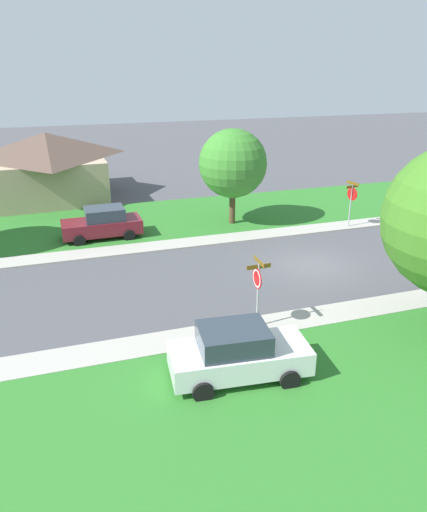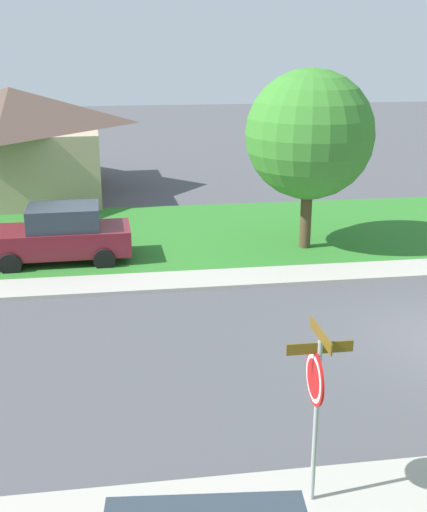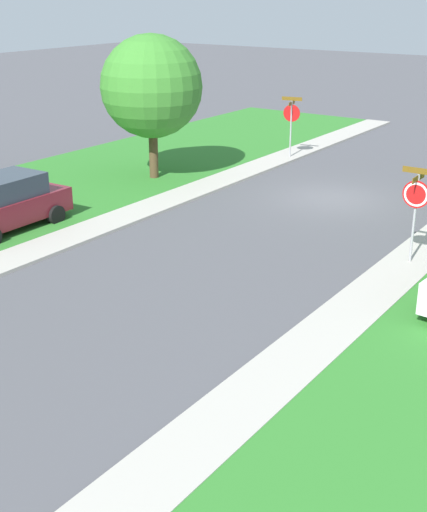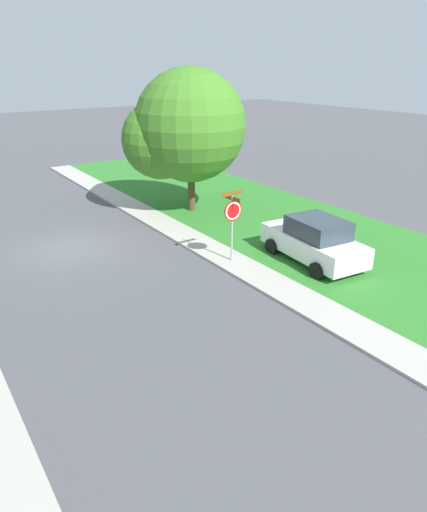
% 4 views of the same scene
% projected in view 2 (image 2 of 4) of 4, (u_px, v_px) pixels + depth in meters
% --- Properties ---
extents(stop_sign_far_corner, '(0.92, 0.92, 2.77)m').
position_uv_depth(stop_sign_far_corner, '(316.00, 389.00, 8.79)').
color(stop_sign_far_corner, '#9E9EA3').
rests_on(stop_sign_far_corner, ground).
extents(car_maroon_far_down_street, '(2.12, 4.34, 1.76)m').
position_uv_depth(car_maroon_far_down_street, '(60.00, 235.00, 19.49)').
color(car_maroon_far_down_street, maroon).
rests_on(car_maroon_far_down_street, ground).
extents(tree_across_left, '(4.28, 3.98, 5.69)m').
position_uv_depth(tree_across_left, '(312.00, 138.00, 20.15)').
color(tree_across_left, '#4C3823').
rests_on(tree_across_left, ground).
extents(house_right_setback, '(9.31, 8.16, 4.60)m').
position_uv_depth(house_right_setback, '(13.00, 140.00, 28.17)').
color(house_right_setback, tan).
rests_on(house_right_setback, ground).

